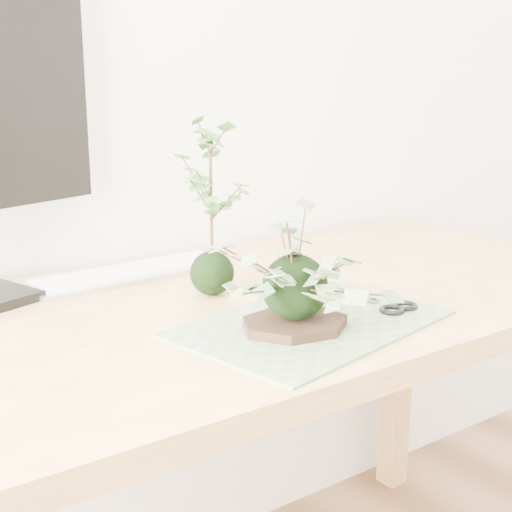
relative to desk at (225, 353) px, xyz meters
name	(u,v)px	position (x,y,z in m)	size (l,w,h in m)	color
desk	(225,353)	(0.00, 0.00, 0.00)	(1.60, 0.70, 0.74)	tan
cutting_mat	(312,323)	(0.05, -0.17, 0.09)	(0.40, 0.27, 0.00)	#586D56
stone_dish	(295,324)	(0.01, -0.17, 0.10)	(0.17, 0.17, 0.01)	black
ivy_kokedama	(295,257)	(0.01, -0.17, 0.20)	(0.36, 0.36, 0.20)	black
maple_kokedama	(210,165)	(0.01, 0.06, 0.31)	(0.17, 0.17, 0.32)	black
keyboard	(131,273)	(-0.05, 0.24, 0.10)	(0.40, 0.14, 0.02)	#BBBBBB
scissors	(388,305)	(0.20, -0.18, 0.10)	(0.08, 0.17, 0.01)	gray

